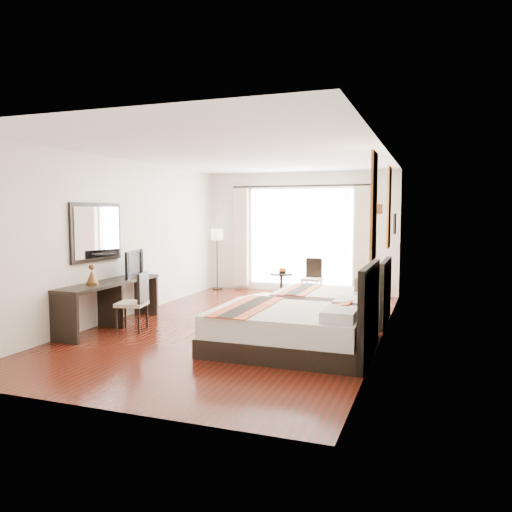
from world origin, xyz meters
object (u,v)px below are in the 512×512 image
(television, at_px, (130,264))
(desk_chair, at_px, (133,313))
(nightstand, at_px, (362,321))
(side_table, at_px, (281,286))
(window_chair, at_px, (312,285))
(vase, at_px, (364,303))
(bed_near, at_px, (296,328))
(fruit_bowl, at_px, (282,272))
(table_lamp, at_px, (363,287))
(console_desk, at_px, (110,304))
(bed_far, at_px, (335,303))
(floor_lamp, at_px, (217,239))

(television, distance_m, desk_chair, 1.07)
(nightstand, distance_m, side_table, 3.67)
(window_chair, bearing_deg, side_table, -53.79)
(vase, bearing_deg, bed_near, -133.68)
(vase, height_order, fruit_bowl, vase)
(nightstand, xyz_separation_m, table_lamp, (-0.01, 0.08, 0.50))
(table_lamp, xyz_separation_m, desk_chair, (-3.46, -0.78, -0.48))
(nightstand, height_order, table_lamp, table_lamp)
(television, bearing_deg, table_lamp, -102.31)
(fruit_bowl, bearing_deg, vase, -55.20)
(console_desk, xyz_separation_m, window_chair, (2.42, 3.97, -0.12))
(bed_near, relative_size, television, 2.66)
(vase, relative_size, desk_chair, 0.14)
(television, height_order, window_chair, television)
(bed_far, height_order, side_table, bed_far)
(vase, relative_size, side_table, 0.23)
(nightstand, height_order, vase, vase)
(fruit_bowl, bearing_deg, bed_near, -70.86)
(floor_lamp, xyz_separation_m, fruit_bowl, (1.86, -0.68, -0.66))
(table_lamp, bearing_deg, nightstand, -83.10)
(bed_far, bearing_deg, vase, -63.74)
(television, height_order, side_table, television)
(fruit_bowl, relative_size, window_chair, 0.23)
(fruit_bowl, bearing_deg, bed_far, -49.51)
(table_lamp, bearing_deg, bed_far, 118.13)
(desk_chair, bearing_deg, console_desk, -23.31)
(vase, bearing_deg, floor_lamp, 136.68)
(table_lamp, height_order, console_desk, table_lamp)
(fruit_bowl, bearing_deg, console_desk, -117.19)
(bed_far, bearing_deg, window_chair, 113.38)
(side_table, bearing_deg, window_chair, 33.17)
(television, bearing_deg, bed_near, -119.91)
(bed_near, xyz_separation_m, console_desk, (-3.22, 0.35, 0.06))
(bed_near, bearing_deg, floor_lamp, 124.91)
(console_desk, bearing_deg, desk_chair, -11.04)
(nightstand, bearing_deg, television, -179.19)
(side_table, relative_size, fruit_bowl, 2.77)
(desk_chair, height_order, fruit_bowl, desk_chair)
(desk_chair, bearing_deg, television, -65.79)
(bed_near, bearing_deg, side_table, 109.47)
(bed_near, relative_size, fruit_bowl, 10.76)
(nightstand, bearing_deg, table_lamp, 96.90)
(window_chair, bearing_deg, console_desk, -28.32)
(nightstand, xyz_separation_m, desk_chair, (-3.47, -0.70, 0.02))
(television, bearing_deg, nightstand, -103.45)
(desk_chair, xyz_separation_m, side_table, (1.33, 3.68, -0.01))
(fruit_bowl, bearing_deg, side_table, -146.25)
(bed_near, relative_size, window_chair, 2.52)
(television, xyz_separation_m, desk_chair, (0.48, -0.65, -0.71))
(television, xyz_separation_m, window_chair, (2.40, 3.42, -0.73))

